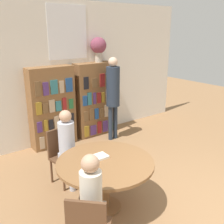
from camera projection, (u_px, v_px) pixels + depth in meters
The scene contains 10 objects.
wall_back at pixel (69, 73), 5.74m from camera, with size 6.40×0.07×3.00m.
bookshelf_left at pixel (52, 107), 5.48m from camera, with size 0.95×0.34×1.70m.
bookshelf_right at pixel (95, 100), 6.10m from camera, with size 0.95×0.34×1.70m.
flower_vase at pixel (98, 47), 5.81m from camera, with size 0.36×0.36×0.55m.
reading_table at pixel (105, 168), 3.54m from camera, with size 1.32×1.32×0.73m.
chair_left_side at pixel (62, 153), 4.24m from camera, with size 0.46×0.46×0.90m.
seated_reader_left at pixel (69, 144), 4.05m from camera, with size 0.30×0.38×1.26m.
seated_reader_right at pixel (92, 200), 2.75m from camera, with size 0.39×0.39×1.26m.
librarian_standing at pixel (113, 90), 5.71m from camera, with size 0.30×0.57×1.86m.
open_book_on_table at pixel (99, 157), 3.59m from camera, with size 0.24×0.18×0.03m.
Camera 1 is at (-2.70, -1.39, 2.42)m, focal length 42.00 mm.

